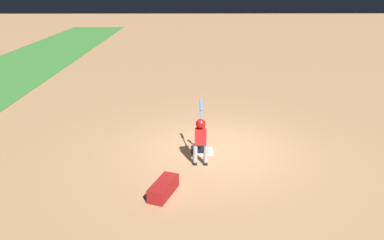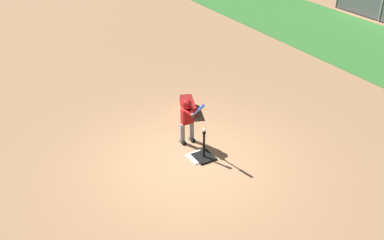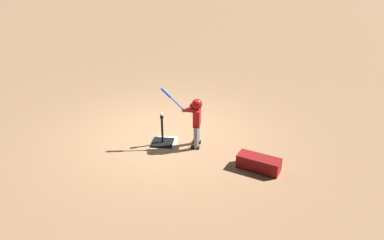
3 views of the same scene
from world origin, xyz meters
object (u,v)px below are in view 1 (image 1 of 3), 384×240
object	(u,v)px
equipment_bag	(163,188)
baseball	(200,124)
batter_child	(201,135)
batting_tee	(200,147)

from	to	relation	value
equipment_bag	baseball	bearing A→B (deg)	0.26
batter_child	batting_tee	bearing A→B (deg)	-0.71
baseball	batting_tee	bearing A→B (deg)	180.00
batter_child	baseball	xyz separation A→B (m)	(0.73, -0.01, 0.00)
batter_child	baseball	distance (m)	0.73
batting_tee	batter_child	bearing A→B (deg)	179.29
baseball	equipment_bag	size ratio (longest dim) A/B	0.09
baseball	equipment_bag	distance (m)	2.28
batter_child	equipment_bag	world-z (taller)	batter_child
baseball	equipment_bag	xyz separation A→B (m)	(-2.07, 0.78, -0.57)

